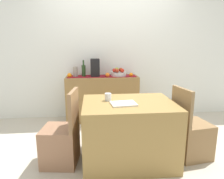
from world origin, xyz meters
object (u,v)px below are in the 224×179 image
(ceramic_vase, at_px, (75,72))
(open_book, at_px, (124,104))
(wine_bottle, at_px, (84,71))
(coffee_maker, at_px, (95,68))
(chair_near_window, at_px, (61,142))
(fruit_bowl, at_px, (119,74))
(sideboard_console, at_px, (102,98))
(dining_table, at_px, (128,131))
(chair_by_corner, at_px, (191,137))
(coffee_cup, at_px, (108,97))

(ceramic_vase, height_order, open_book, ceramic_vase)
(wine_bottle, relative_size, coffee_maker, 0.93)
(chair_near_window, bearing_deg, fruit_bowl, 58.50)
(sideboard_console, bearing_deg, dining_table, -80.17)
(ceramic_vase, xyz_separation_m, chair_near_window, (-0.08, -1.41, -0.65))
(sideboard_console, bearing_deg, open_book, -83.56)
(chair_near_window, bearing_deg, sideboard_console, 68.38)
(coffee_maker, distance_m, chair_by_corner, 1.97)
(open_book, bearing_deg, coffee_maker, 94.63)
(ceramic_vase, bearing_deg, fruit_bowl, 0.00)
(wine_bottle, height_order, dining_table, wine_bottle)
(fruit_bowl, bearing_deg, open_book, -95.20)
(wine_bottle, xyz_separation_m, dining_table, (0.57, -1.40, -0.57))
(coffee_cup, bearing_deg, coffee_maker, 95.72)
(chair_by_corner, bearing_deg, dining_table, 179.82)
(sideboard_console, xyz_separation_m, chair_by_corner, (1.04, -1.41, -0.15))
(sideboard_console, bearing_deg, chair_by_corner, -53.42)
(open_book, bearing_deg, sideboard_console, 89.97)
(coffee_maker, distance_m, ceramic_vase, 0.36)
(fruit_bowl, height_order, ceramic_vase, ceramic_vase)
(chair_near_window, bearing_deg, wine_bottle, 80.77)
(fruit_bowl, distance_m, coffee_maker, 0.45)
(fruit_bowl, relative_size, chair_by_corner, 0.31)
(wine_bottle, distance_m, chair_by_corner, 2.08)
(chair_by_corner, bearing_deg, coffee_maker, 129.71)
(open_book, bearing_deg, fruit_bowl, 78.32)
(sideboard_console, relative_size, fruit_bowl, 4.68)
(chair_by_corner, bearing_deg, wine_bottle, 134.30)
(wine_bottle, distance_m, coffee_maker, 0.21)
(coffee_maker, height_order, chair_near_window, coffee_maker)
(ceramic_vase, distance_m, coffee_cup, 1.41)
(sideboard_console, distance_m, chair_near_window, 1.52)
(fruit_bowl, distance_m, coffee_cup, 1.35)
(sideboard_console, xyz_separation_m, dining_table, (0.24, -1.40, -0.05))
(coffee_cup, bearing_deg, chair_near_window, -171.01)
(sideboard_console, xyz_separation_m, coffee_maker, (-0.12, 0.00, 0.58))
(coffee_cup, xyz_separation_m, chair_by_corner, (1.04, -0.09, -0.52))
(ceramic_vase, distance_m, chair_by_corner, 2.17)
(sideboard_console, bearing_deg, coffee_cup, -89.67)
(coffee_maker, bearing_deg, coffee_cup, -84.28)
(coffee_cup, distance_m, chair_near_window, 0.77)
(fruit_bowl, bearing_deg, dining_table, -92.50)
(coffee_maker, bearing_deg, chair_by_corner, -50.29)
(chair_near_window, distance_m, chair_by_corner, 1.60)
(coffee_cup, bearing_deg, open_book, -47.56)
(fruit_bowl, relative_size, ceramic_vase, 1.56)
(chair_near_window, bearing_deg, ceramic_vase, 86.72)
(fruit_bowl, xyz_separation_m, open_book, (-0.14, -1.49, -0.12))
(wine_bottle, distance_m, ceramic_vase, 0.15)
(coffee_maker, distance_m, dining_table, 1.58)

